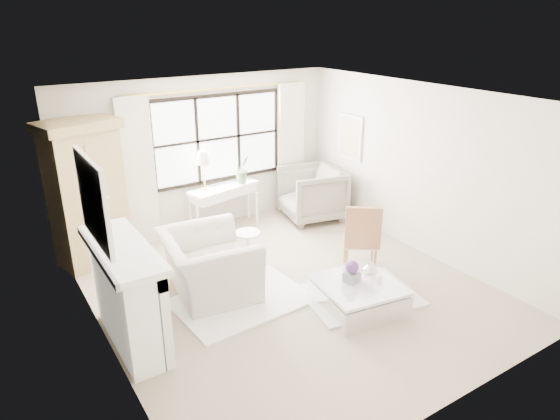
# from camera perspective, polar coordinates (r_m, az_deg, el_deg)

# --- Properties ---
(floor) EXTENTS (5.50, 5.50, 0.00)m
(floor) POSITION_cam_1_polar(r_m,az_deg,el_deg) (7.20, 1.02, -8.99)
(floor) COLOR tan
(floor) RESTS_ON ground
(ceiling) EXTENTS (5.50, 5.50, 0.00)m
(ceiling) POSITION_cam_1_polar(r_m,az_deg,el_deg) (6.28, 1.19, 12.75)
(ceiling) COLOR white
(ceiling) RESTS_ON ground
(wall_back) EXTENTS (5.00, 0.00, 5.00)m
(wall_back) POSITION_cam_1_polar(r_m,az_deg,el_deg) (8.93, -8.81, 6.31)
(wall_back) COLOR beige
(wall_back) RESTS_ON ground
(wall_front) EXTENTS (5.00, 0.00, 5.00)m
(wall_front) POSITION_cam_1_polar(r_m,az_deg,el_deg) (4.80, 19.87, -8.63)
(wall_front) COLOR beige
(wall_front) RESTS_ON ground
(wall_left) EXTENTS (0.00, 5.50, 5.50)m
(wall_left) POSITION_cam_1_polar(r_m,az_deg,el_deg) (5.72, -20.24, -3.67)
(wall_left) COLOR white
(wall_left) RESTS_ON ground
(wall_right) EXTENTS (0.00, 5.50, 5.50)m
(wall_right) POSITION_cam_1_polar(r_m,az_deg,el_deg) (8.21, 15.82, 4.38)
(wall_right) COLOR silver
(wall_right) RESTS_ON ground
(window_pane) EXTENTS (2.40, 0.02, 1.50)m
(window_pane) POSITION_cam_1_polar(r_m,az_deg,el_deg) (8.97, -7.09, 8.12)
(window_pane) COLOR white
(window_pane) RESTS_ON wall_back
(window_frame) EXTENTS (2.50, 0.04, 1.50)m
(window_frame) POSITION_cam_1_polar(r_m,az_deg,el_deg) (8.96, -7.06, 8.11)
(window_frame) COLOR black
(window_frame) RESTS_ON wall_back
(curtain_rod) EXTENTS (3.30, 0.04, 0.04)m
(curtain_rod) POSITION_cam_1_polar(r_m,az_deg,el_deg) (8.76, -7.18, 13.59)
(curtain_rod) COLOR #B89640
(curtain_rod) RESTS_ON wall_back
(curtain_left) EXTENTS (0.55, 0.10, 2.47)m
(curtain_left) POSITION_cam_1_polar(r_m,az_deg,el_deg) (8.47, -15.90, 4.09)
(curtain_left) COLOR beige
(curtain_left) RESTS_ON ground
(curtain_right) EXTENTS (0.55, 0.10, 2.47)m
(curtain_right) POSITION_cam_1_polar(r_m,az_deg,el_deg) (9.71, 1.24, 7.10)
(curtain_right) COLOR silver
(curtain_right) RESTS_ON ground
(fireplace) EXTENTS (0.58, 1.66, 1.26)m
(fireplace) POSITION_cam_1_polar(r_m,az_deg,el_deg) (6.08, -17.31, -9.22)
(fireplace) COLOR white
(fireplace) RESTS_ON ground
(mirror_frame) EXTENTS (0.05, 1.15, 0.95)m
(mirror_frame) POSITION_cam_1_polar(r_m,az_deg,el_deg) (5.55, -20.59, 0.98)
(mirror_frame) COLOR white
(mirror_frame) RESTS_ON wall_left
(mirror_glass) EXTENTS (0.02, 1.00, 0.80)m
(mirror_glass) POSITION_cam_1_polar(r_m,az_deg,el_deg) (5.56, -20.29, 1.04)
(mirror_glass) COLOR silver
(mirror_glass) RESTS_ON wall_left
(art_frame) EXTENTS (0.04, 0.62, 0.82)m
(art_frame) POSITION_cam_1_polar(r_m,az_deg,el_deg) (9.30, 8.03, 8.24)
(art_frame) COLOR white
(art_frame) RESTS_ON wall_right
(art_canvas) EXTENTS (0.01, 0.52, 0.72)m
(art_canvas) POSITION_cam_1_polar(r_m,az_deg,el_deg) (9.29, 7.94, 8.23)
(art_canvas) COLOR beige
(art_canvas) RESTS_ON wall_right
(mantel_lamp) EXTENTS (0.22, 0.22, 0.51)m
(mantel_lamp) POSITION_cam_1_polar(r_m,az_deg,el_deg) (6.36, -20.06, 1.81)
(mantel_lamp) COLOR black
(mantel_lamp) RESTS_ON fireplace
(armoire) EXTENTS (1.26, 0.96, 2.24)m
(armoire) POSITION_cam_1_polar(r_m,az_deg,el_deg) (8.06, -21.23, 1.83)
(armoire) COLOR tan
(armoire) RESTS_ON floor
(console_table) EXTENTS (1.37, 0.73, 0.80)m
(console_table) POSITION_cam_1_polar(r_m,az_deg,el_deg) (9.06, -6.41, 0.33)
(console_table) COLOR white
(console_table) RESTS_ON floor
(console_lamp) EXTENTS (0.28, 0.28, 0.69)m
(console_lamp) POSITION_cam_1_polar(r_m,az_deg,el_deg) (8.63, -8.76, 5.84)
(console_lamp) COLOR #BE9042
(console_lamp) RESTS_ON console_table
(orchid_plant) EXTENTS (0.32, 0.27, 0.51)m
(orchid_plant) POSITION_cam_1_polar(r_m,az_deg,el_deg) (9.01, -4.29, 4.71)
(orchid_plant) COLOR #526D48
(orchid_plant) RESTS_ON console_table
(side_table) EXTENTS (0.40, 0.40, 0.51)m
(side_table) POSITION_cam_1_polar(r_m,az_deg,el_deg) (7.81, -3.69, -3.72)
(side_table) COLOR silver
(side_table) RESTS_ON floor
(rug_left) EXTENTS (1.82, 1.34, 0.03)m
(rug_left) POSITION_cam_1_polar(r_m,az_deg,el_deg) (6.92, -4.40, -10.28)
(rug_left) COLOR white
(rug_left) RESTS_ON floor
(rug_right) EXTENTS (1.71, 1.41, 0.03)m
(rug_right) POSITION_cam_1_polar(r_m,az_deg,el_deg) (7.11, 9.07, -9.59)
(rug_right) COLOR silver
(rug_right) RESTS_ON floor
(club_armchair) EXTENTS (1.33, 1.47, 0.87)m
(club_armchair) POSITION_cam_1_polar(r_m,az_deg,el_deg) (6.98, -8.16, -6.22)
(club_armchair) COLOR beige
(club_armchair) RESTS_ON floor
(wingback_chair) EXTENTS (1.29, 1.26, 0.99)m
(wingback_chair) POSITION_cam_1_polar(r_m,az_deg,el_deg) (9.42, 3.66, 1.88)
(wingback_chair) COLOR gray
(wingback_chair) RESTS_ON floor
(french_chair) EXTENTS (0.68, 0.68, 1.08)m
(french_chair) POSITION_cam_1_polar(r_m,az_deg,el_deg) (7.66, 9.14, -4.67)
(french_chair) COLOR #AE7348
(french_chair) RESTS_ON floor
(coffee_table) EXTENTS (1.14, 1.14, 0.38)m
(coffee_table) POSITION_cam_1_polar(r_m,az_deg,el_deg) (6.76, 8.91, -9.71)
(coffee_table) COLOR white
(coffee_table) RESTS_ON floor
(planter_box) EXTENTS (0.20, 0.20, 0.13)m
(planter_box) POSITION_cam_1_polar(r_m,az_deg,el_deg) (6.65, 8.19, -7.61)
(planter_box) COLOR slate
(planter_box) RESTS_ON coffee_table
(planter_flowers) EXTENTS (0.17, 0.17, 0.17)m
(planter_flowers) POSITION_cam_1_polar(r_m,az_deg,el_deg) (6.58, 8.26, -6.47)
(planter_flowers) COLOR #532A6B
(planter_flowers) RESTS_ON planter_box
(pillar_candle) EXTENTS (0.08, 0.08, 0.12)m
(pillar_candle) POSITION_cam_1_polar(r_m,az_deg,el_deg) (6.67, 11.22, -7.75)
(pillar_candle) COLOR white
(pillar_candle) RESTS_ON coffee_table
(coffee_vase) EXTENTS (0.15, 0.15, 0.15)m
(coffee_vase) POSITION_cam_1_polar(r_m,az_deg,el_deg) (6.88, 10.06, -6.55)
(coffee_vase) COLOR silver
(coffee_vase) RESTS_ON coffee_table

